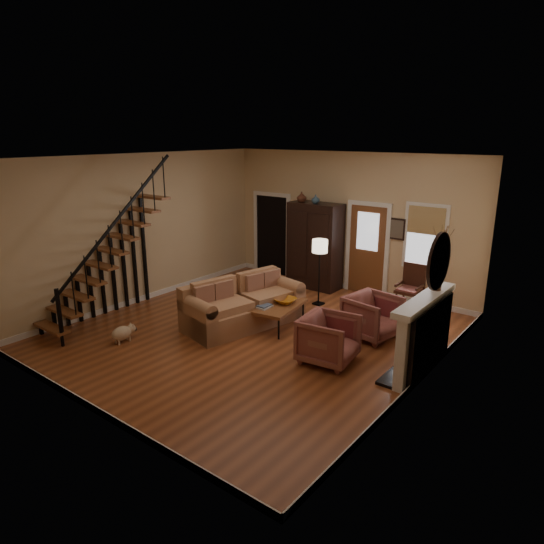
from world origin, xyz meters
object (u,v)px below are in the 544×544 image
Objects in this scene: armoire at (315,246)px; side_chair at (410,288)px; sofa at (244,303)px; armchair_left at (329,339)px; floor_lamp at (319,273)px; armchair_right at (372,317)px; coffee_table at (279,316)px.

armoire reaches higher than side_chair.
armchair_left is (2.19, -0.37, -0.04)m from sofa.
side_chair is at bearing 25.51° from floor_lamp.
armoire reaches higher than armchair_left.
armchair_right is 1.74m from side_chair.
sofa is at bearing -129.85° from side_chair.
floor_lamp is at bearing 86.79° from sofa.
floor_lamp is at bearing 71.89° from armchair_right.
floor_lamp is (-1.65, 2.28, 0.34)m from armchair_left.
sofa is at bearing 73.06° from armchair_left.
coffee_table is 0.82× the size of floor_lamp.
side_chair is at bearing 62.75° from sofa.
coffee_table is 1.72m from armchair_left.
armchair_left is at bearing -23.75° from coffee_table.
coffee_table is at bearing 58.77° from armchair_left.
armchair_left is 1.38m from armchair_right.
floor_lamp reaches higher than armchair_right.
floor_lamp is at bearing 28.38° from armchair_left.
side_chair is (1.76, 0.84, -0.23)m from floor_lamp.
coffee_table is 2.97m from side_chair.
armoire is 2.34× the size of armchair_right.
sofa is 2.71× the size of armchair_left.
armchair_right is at bearing -27.14° from floor_lamp.
coffee_table is 1.36× the size of armchair_right.
armoire reaches higher than sofa.
armchair_right reaches higher than armchair_left.
floor_lamp is (-1.76, 0.90, 0.34)m from armchair_right.
floor_lamp is 1.96m from side_chair.
sofa is 2.52m from armchair_right.
floor_lamp is (-0.08, 1.59, 0.51)m from coffee_table.
armchair_right is (2.30, 1.01, -0.04)m from sofa.
sofa is 2.22m from armchair_left.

